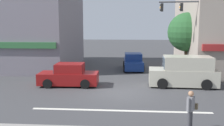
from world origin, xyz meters
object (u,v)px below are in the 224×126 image
object	(u,v)px
utility_pole_far_right	(214,21)
sedan_waiting_far	(69,76)
street_tree	(187,32)
sedan_crossing_rightbound	(133,62)
utility_pole_near_left	(17,23)
van_parked_curbside	(184,72)
pedestrian_foreground_with_bag	(191,108)
traffic_light_mast	(206,24)

from	to	relation	value
utility_pole_far_right	sedan_waiting_far	bearing A→B (deg)	-149.30
street_tree	sedan_crossing_rightbound	bearing A→B (deg)	164.75
utility_pole_near_left	van_parked_curbside	xyz separation A→B (m)	(13.00, -2.78, -3.39)
van_parked_curbside	pedestrian_foreground_with_bag	xyz separation A→B (m)	(-1.25, -7.90, -0.05)
sedan_crossing_rightbound	utility_pole_far_right	bearing A→B (deg)	-0.83
sedan_crossing_rightbound	sedan_waiting_far	distance (m)	8.40
utility_pole_far_right	traffic_light_mast	xyz separation A→B (m)	(-1.92, -4.74, -0.31)
traffic_light_mast	van_parked_curbside	world-z (taller)	traffic_light_mast
street_tree	van_parked_curbside	world-z (taller)	street_tree
sedan_crossing_rightbound	pedestrian_foreground_with_bag	size ratio (longest dim) A/B	2.50
utility_pole_near_left	sedan_waiting_far	xyz separation A→B (m)	(4.98, -3.22, -3.68)
street_tree	sedan_waiting_far	xyz separation A→B (m)	(-9.20, -5.81, -2.90)
utility_pole_near_left	street_tree	bearing A→B (deg)	10.38
utility_pole_far_right	sedan_crossing_rightbound	distance (m)	8.24
street_tree	sedan_waiting_far	size ratio (longest dim) A/B	1.28
street_tree	utility_pole_far_right	xyz separation A→B (m)	(2.57, 1.17, 1.00)
street_tree	sedan_crossing_rightbound	world-z (taller)	street_tree
utility_pole_far_right	sedan_waiting_far	distance (m)	14.23
utility_pole_far_right	traffic_light_mast	world-z (taller)	utility_pole_far_right
van_parked_curbside	sedan_waiting_far	xyz separation A→B (m)	(-8.01, -0.44, -0.29)
utility_pole_near_left	utility_pole_far_right	distance (m)	17.17
street_tree	pedestrian_foreground_with_bag	size ratio (longest dim) A/B	3.20
street_tree	sedan_crossing_rightbound	xyz separation A→B (m)	(-4.69, 1.28, -2.90)
utility_pole_far_right	sedan_crossing_rightbound	size ratio (longest dim) A/B	2.13
traffic_light_mast	pedestrian_foreground_with_bag	xyz separation A→B (m)	(-3.08, -9.71, -3.35)
utility_pole_near_left	sedan_crossing_rightbound	bearing A→B (deg)	22.22
utility_pole_near_left	van_parked_curbside	size ratio (longest dim) A/B	1.82
traffic_light_mast	street_tree	bearing A→B (deg)	100.25
traffic_light_mast	sedan_crossing_rightbound	xyz separation A→B (m)	(-5.34, 4.85, -3.59)
van_parked_curbside	pedestrian_foreground_with_bag	world-z (taller)	van_parked_curbside
utility_pole_near_left	utility_pole_far_right	xyz separation A→B (m)	(16.75, 3.77, 0.22)
pedestrian_foreground_with_bag	utility_pole_far_right	bearing A→B (deg)	70.91
sedan_crossing_rightbound	pedestrian_foreground_with_bag	xyz separation A→B (m)	(2.26, -14.55, 0.24)
van_parked_curbside	sedan_crossing_rightbound	bearing A→B (deg)	117.77
traffic_light_mast	sedan_waiting_far	size ratio (longest dim) A/B	1.49
van_parked_curbside	sedan_waiting_far	size ratio (longest dim) A/B	1.12
street_tree	traffic_light_mast	world-z (taller)	traffic_light_mast
utility_pole_far_right	van_parked_curbside	world-z (taller)	utility_pole_far_right
utility_pole_far_right	van_parked_curbside	bearing A→B (deg)	-119.82
utility_pole_far_right	street_tree	bearing A→B (deg)	-155.43
utility_pole_far_right	van_parked_curbside	distance (m)	8.37
street_tree	van_parked_curbside	size ratio (longest dim) A/B	1.14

